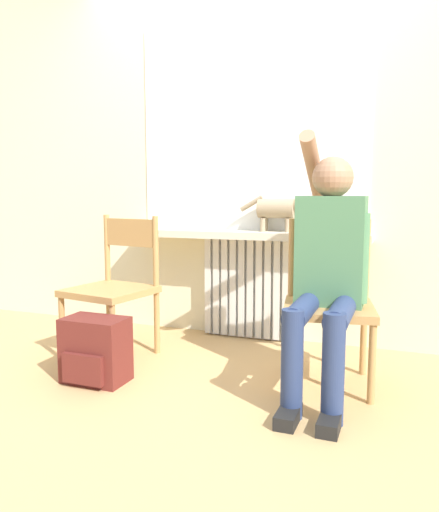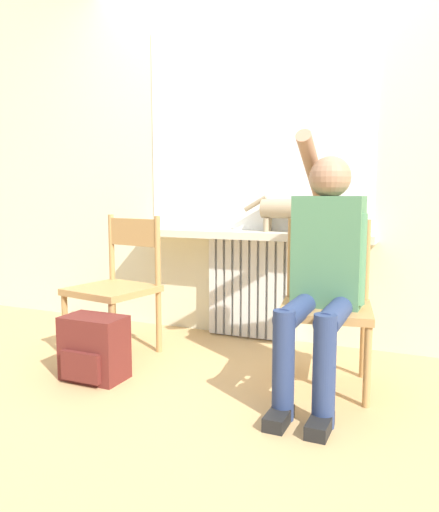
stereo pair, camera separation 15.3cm
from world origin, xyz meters
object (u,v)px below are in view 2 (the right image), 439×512
chair_left (117,284)px  chair_right (326,302)px  person (324,265)px  cat (282,210)px  backpack (94,348)px

chair_left → chair_right: size_ratio=1.00×
person → cat: person is taller
cat → person: bearing=-59.4°
chair_left → backpack: 0.53m
person → cat: size_ratio=3.01×
chair_left → chair_right: bearing=9.9°
chair_right → backpack: size_ratio=2.50×
chair_right → backpack: chair_right is taller
chair_left → cat: bearing=45.3°
chair_right → person: 0.25m
chair_right → person: size_ratio=0.66×
chair_left → person: (1.31, -0.12, 0.21)m
backpack → person: bearing=14.6°
chair_left → chair_right: same height
chair_right → backpack: bearing=-170.0°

